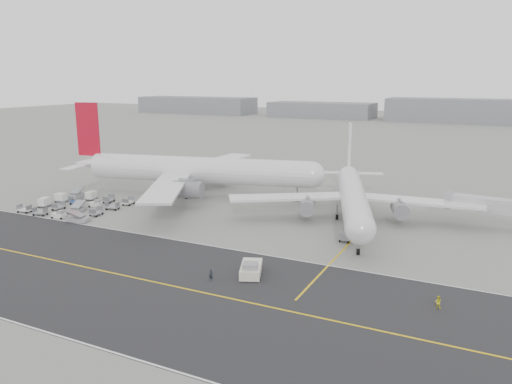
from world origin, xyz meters
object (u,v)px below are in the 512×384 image
at_px(airliner_b, 353,196).
at_px(pushback_tug, 251,269).
at_px(ground_crew_a, 211,275).
at_px(airliner_a, 193,170).
at_px(jet_bridge, 489,206).
at_px(ground_crew_b, 438,302).

distance_m(airliner_b, pushback_tug, 33.05).
distance_m(airliner_b, ground_crew_a, 37.82).
bearing_deg(airliner_a, airliner_b, -108.87).
xyz_separation_m(pushback_tug, jet_bridge, (28.31, 38.47, 3.07)).
xyz_separation_m(airliner_a, airliner_b, (38.18, -4.19, -1.23)).
height_order(airliner_b, ground_crew_b, airliner_b).
bearing_deg(pushback_tug, airliner_a, 110.67).
bearing_deg(jet_bridge, airliner_a, -171.85).
bearing_deg(ground_crew_b, airliner_a, -43.84).
distance_m(jet_bridge, ground_crew_a, 53.47).
xyz_separation_m(jet_bridge, ground_crew_a, (-32.21, -42.56, -3.16)).
xyz_separation_m(pushback_tug, ground_crew_b, (24.15, 0.54, -0.08)).
distance_m(airliner_b, ground_crew_b, 37.33).
bearing_deg(ground_crew_a, airliner_b, 72.64).
bearing_deg(ground_crew_b, airliner_b, -70.79).
bearing_deg(pushback_tug, jet_bridge, 32.24).
height_order(ground_crew_a, ground_crew_b, ground_crew_b).
relative_size(pushback_tug, ground_crew_b, 4.71).
bearing_deg(ground_crew_a, ground_crew_b, 5.92).
relative_size(jet_bridge, ground_crew_a, 9.61).
bearing_deg(jet_bridge, airliner_b, -158.96).
bearing_deg(ground_crew_b, pushback_tug, -10.33).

